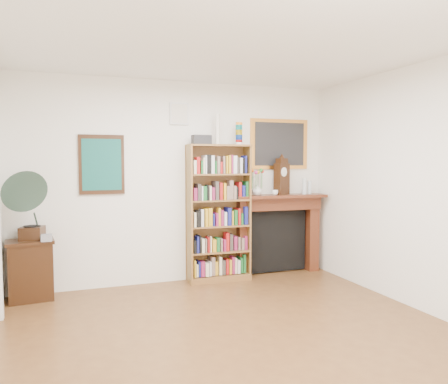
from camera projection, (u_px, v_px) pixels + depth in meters
name	position (u px, v px, depth m)	size (l,w,h in m)	color
room	(251.00, 196.00, 3.77)	(4.51, 5.01, 2.81)	#57341A
teal_poster	(102.00, 165.00, 5.71)	(0.58, 0.04, 0.78)	black
small_picture	(179.00, 114.00, 6.02)	(0.26, 0.04, 0.30)	white
gilt_painting	(279.00, 144.00, 6.59)	(0.95, 0.04, 0.75)	gold
bookshelf	(219.00, 205.00, 6.15)	(0.90, 0.36, 2.22)	brown
side_cabinet	(31.00, 270.00, 5.32)	(0.54, 0.39, 0.74)	black
fireplace	(278.00, 227.00, 6.58)	(1.43, 0.41, 1.20)	#481F10
gramophone	(30.00, 202.00, 5.17)	(0.64, 0.74, 0.84)	black
cd_stack	(47.00, 238.00, 5.22)	(0.12, 0.12, 0.08)	#B2B2BE
mantel_clock	(282.00, 177.00, 6.52)	(0.26, 0.21, 0.54)	black
flower_vase	(257.00, 190.00, 6.35)	(0.15, 0.15, 0.16)	silver
teacup	(275.00, 193.00, 6.41)	(0.09, 0.09, 0.07)	white
bottle_left	(304.00, 186.00, 6.60)	(0.07, 0.07, 0.24)	silver
bottle_right	(309.00, 187.00, 6.66)	(0.06, 0.06, 0.20)	silver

